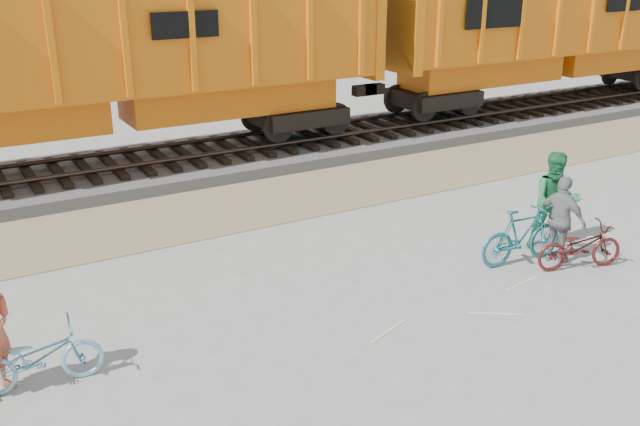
{
  "coord_description": "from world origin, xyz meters",
  "views": [
    {
      "loc": [
        -6.65,
        -8.53,
        5.46
      ],
      "look_at": [
        -0.87,
        1.5,
        1.16
      ],
      "focal_mm": 40.0,
      "sensor_mm": 36.0,
      "label": 1
    }
  ],
  "objects_px": {
    "bicycle_teal": "(522,236)",
    "person_woman": "(561,220)",
    "person_man": "(555,202)",
    "hopper_car_right": "(554,26)",
    "bicycle_maroon": "(580,246)",
    "bicycle_blue": "(38,357)",
    "hopper_car_center": "(109,58)"
  },
  "relations": [
    {
      "from": "hopper_car_right",
      "to": "bicycle_maroon",
      "type": "relative_size",
      "value": 8.56
    },
    {
      "from": "hopper_car_right",
      "to": "person_man",
      "type": "bearing_deg",
      "value": -135.99
    },
    {
      "from": "hopper_car_right",
      "to": "person_woman",
      "type": "bearing_deg",
      "value": -135.52
    },
    {
      "from": "bicycle_blue",
      "to": "person_man",
      "type": "bearing_deg",
      "value": -85.0
    },
    {
      "from": "bicycle_teal",
      "to": "bicycle_blue",
      "type": "bearing_deg",
      "value": 93.63
    },
    {
      "from": "bicycle_teal",
      "to": "bicycle_maroon",
      "type": "bearing_deg",
      "value": -129.39
    },
    {
      "from": "bicycle_blue",
      "to": "person_man",
      "type": "relative_size",
      "value": 0.86
    },
    {
      "from": "hopper_car_center",
      "to": "bicycle_maroon",
      "type": "bearing_deg",
      "value": -59.42
    },
    {
      "from": "bicycle_maroon",
      "to": "person_woman",
      "type": "relative_size",
      "value": 0.99
    },
    {
      "from": "hopper_car_right",
      "to": "bicycle_teal",
      "type": "relative_size",
      "value": 7.92
    },
    {
      "from": "bicycle_maroon",
      "to": "person_woman",
      "type": "bearing_deg",
      "value": 31.1
    },
    {
      "from": "bicycle_teal",
      "to": "bicycle_maroon",
      "type": "distance_m",
      "value": 1.02
    },
    {
      "from": "bicycle_teal",
      "to": "person_man",
      "type": "relative_size",
      "value": 0.92
    },
    {
      "from": "bicycle_teal",
      "to": "hopper_car_right",
      "type": "bearing_deg",
      "value": -43.01
    },
    {
      "from": "bicycle_teal",
      "to": "person_woman",
      "type": "bearing_deg",
      "value": -111.52
    },
    {
      "from": "hopper_car_center",
      "to": "person_man",
      "type": "xyz_separation_m",
      "value": [
        5.97,
        -8.72,
        -2.05
      ]
    },
    {
      "from": "bicycle_maroon",
      "to": "person_man",
      "type": "distance_m",
      "value": 1.09
    },
    {
      "from": "person_man",
      "to": "person_woman",
      "type": "bearing_deg",
      "value": -93.99
    },
    {
      "from": "person_woman",
      "to": "hopper_car_center",
      "type": "bearing_deg",
      "value": 20.59
    },
    {
      "from": "bicycle_blue",
      "to": "bicycle_teal",
      "type": "xyz_separation_m",
      "value": [
        8.4,
        -0.25,
        0.1
      ]
    },
    {
      "from": "bicycle_blue",
      "to": "bicycle_maroon",
      "type": "bearing_deg",
      "value": -90.73
    },
    {
      "from": "bicycle_maroon",
      "to": "person_man",
      "type": "bearing_deg",
      "value": 0.16
    },
    {
      "from": "person_woman",
      "to": "bicycle_maroon",
      "type": "bearing_deg",
      "value": -176.57
    },
    {
      "from": "person_man",
      "to": "person_woman",
      "type": "xyz_separation_m",
      "value": [
        -0.38,
        -0.51,
        -0.13
      ]
    },
    {
      "from": "hopper_car_center",
      "to": "person_man",
      "type": "height_order",
      "value": "hopper_car_center"
    },
    {
      "from": "bicycle_blue",
      "to": "bicycle_maroon",
      "type": "relative_size",
      "value": 1.01
    },
    {
      "from": "bicycle_teal",
      "to": "person_man",
      "type": "xyz_separation_m",
      "value": [
        1.0,
        0.2,
        0.43
      ]
    },
    {
      "from": "hopper_car_right",
      "to": "bicycle_maroon",
      "type": "xyz_separation_m",
      "value": [
        -9.31,
        -9.64,
        -2.58
      ]
    },
    {
      "from": "bicycle_blue",
      "to": "person_woman",
      "type": "height_order",
      "value": "person_woman"
    },
    {
      "from": "bicycle_blue",
      "to": "hopper_car_center",
      "type": "bearing_deg",
      "value": -16.25
    },
    {
      "from": "hopper_car_center",
      "to": "hopper_car_right",
      "type": "bearing_deg",
      "value": 0.0
    },
    {
      "from": "hopper_car_right",
      "to": "bicycle_maroon",
      "type": "height_order",
      "value": "hopper_car_right"
    }
  ]
}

